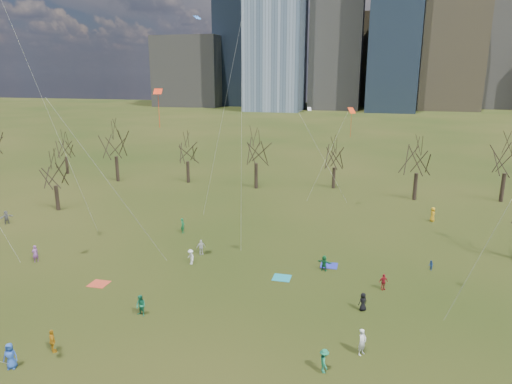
% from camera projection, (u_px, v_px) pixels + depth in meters
% --- Properties ---
extents(ground, '(500.00, 500.00, 0.00)m').
position_uv_depth(ground, '(217.00, 323.00, 33.80)').
color(ground, black).
rests_on(ground, ground).
extents(downtown_skyline, '(212.50, 78.00, 118.00)m').
position_uv_depth(downtown_skyline, '(350.00, 27.00, 221.93)').
color(downtown_skyline, slate).
rests_on(downtown_skyline, ground).
extents(bare_tree_row, '(113.04, 29.80, 9.50)m').
position_uv_depth(bare_tree_row, '(297.00, 155.00, 67.17)').
color(bare_tree_row, black).
rests_on(bare_tree_row, ground).
extents(blanket_teal, '(1.60, 1.50, 0.03)m').
position_uv_depth(blanket_teal, '(282.00, 278.00, 41.23)').
color(blanket_teal, teal).
rests_on(blanket_teal, ground).
extents(blanket_navy, '(1.60, 1.50, 0.03)m').
position_uv_depth(blanket_navy, '(329.00, 265.00, 43.86)').
color(blanket_navy, '#252EAD').
rests_on(blanket_navy, ground).
extents(blanket_crimson, '(1.60, 1.50, 0.03)m').
position_uv_depth(blanket_crimson, '(99.00, 284.00, 40.05)').
color(blanket_crimson, '#CF4329').
rests_on(blanket_crimson, ground).
extents(person_0, '(0.98, 0.81, 1.73)m').
position_uv_depth(person_0, '(10.00, 356.00, 28.48)').
color(person_0, '#2850AD').
rests_on(person_0, ground).
extents(person_1, '(0.74, 0.80, 1.84)m').
position_uv_depth(person_1, '(362.00, 342.00, 29.86)').
color(person_1, silver).
rests_on(person_1, ground).
extents(person_4, '(0.98, 0.93, 1.64)m').
position_uv_depth(person_4, '(52.00, 341.00, 30.12)').
color(person_4, orange).
rests_on(person_4, ground).
extents(person_5, '(1.46, 0.78, 1.50)m').
position_uv_depth(person_5, '(324.00, 263.00, 42.58)').
color(person_5, '#186C32').
rests_on(person_5, ground).
extents(person_6, '(0.86, 0.81, 1.48)m').
position_uv_depth(person_6, '(363.00, 302.00, 35.43)').
color(person_6, black).
rests_on(person_6, ground).
extents(person_7, '(0.61, 0.73, 1.72)m').
position_uv_depth(person_7, '(35.00, 254.00, 44.49)').
color(person_7, '#9452A4').
rests_on(person_7, ground).
extents(person_8, '(0.49, 0.56, 0.96)m').
position_uv_depth(person_8, '(431.00, 265.00, 42.72)').
color(person_8, '#224896').
rests_on(person_8, ground).
extents(person_9, '(1.11, 1.05, 1.51)m').
position_uv_depth(person_9, '(191.00, 257.00, 44.01)').
color(person_9, white).
rests_on(person_9, ground).
extents(person_10, '(0.90, 0.72, 1.43)m').
position_uv_depth(person_10, '(383.00, 282.00, 38.86)').
color(person_10, maroon).
rests_on(person_10, ground).
extents(person_11, '(1.19, 1.56, 1.65)m').
position_uv_depth(person_11, '(6.00, 217.00, 55.70)').
color(person_11, slate).
rests_on(person_11, ground).
extents(person_12, '(0.62, 0.91, 1.81)m').
position_uv_depth(person_12, '(433.00, 214.00, 56.57)').
color(person_12, gold).
rests_on(person_12, ground).
extents(person_13, '(0.51, 0.69, 1.74)m').
position_uv_depth(person_13, '(183.00, 226.00, 52.56)').
color(person_13, '#19723A').
rests_on(person_13, ground).
extents(person_14, '(0.96, 0.84, 1.69)m').
position_uv_depth(person_14, '(141.00, 306.00, 34.64)').
color(person_14, '#19724C').
rests_on(person_14, ground).
extents(person_15, '(0.88, 1.15, 1.57)m').
position_uv_depth(person_15, '(324.00, 361.00, 28.13)').
color(person_15, '#19724C').
rests_on(person_15, ground).
extents(person_16, '(0.97, 0.88, 1.59)m').
position_uv_depth(person_16, '(201.00, 247.00, 46.33)').
color(person_16, silver).
rests_on(person_16, ground).
extents(kites_airborne, '(59.21, 47.93, 29.00)m').
position_uv_depth(kites_airborne, '(318.00, 124.00, 41.08)').
color(kites_airborne, '#FF3715').
rests_on(kites_airborne, ground).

